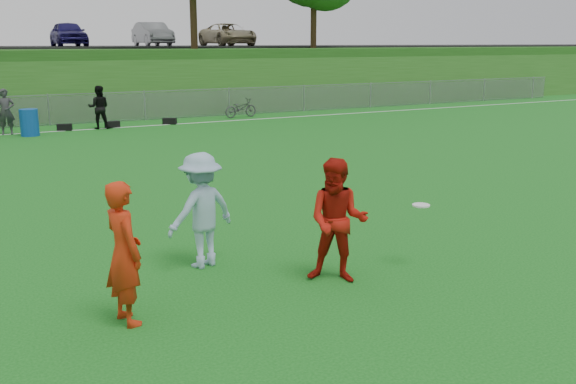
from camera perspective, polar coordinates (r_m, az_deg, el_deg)
ground at (r=9.31m, az=-2.83°, el=-8.03°), size 120.00×120.00×0.00m
sideline_far at (r=26.34m, az=-19.79°, el=5.10°), size 60.00×0.10×0.01m
fence at (r=28.24m, az=-20.50°, el=6.86°), size 58.00×0.06×1.30m
berm at (r=39.08m, az=-22.85°, el=9.46°), size 120.00×18.00×3.00m
parking_lot at (r=41.03m, az=-23.32°, el=11.73°), size 120.00×12.00×0.10m
gear_bags at (r=26.57m, az=-17.85°, el=5.58°), size 8.27×0.54×0.26m
player_red_left at (r=8.00m, az=-14.38°, el=-5.27°), size 0.54×0.72×1.78m
player_red_center at (r=9.11m, az=4.45°, el=-2.58°), size 1.10×1.08×1.79m
player_blue at (r=9.79m, az=-7.72°, el=-1.62°), size 1.28×0.94×1.77m
frisbee at (r=9.86m, az=11.74°, el=-1.16°), size 0.27×0.27×0.02m
recycling_bin at (r=25.37m, az=-22.01°, el=5.75°), size 0.84×0.84×0.98m
bicycle at (r=29.49m, az=-4.23°, el=7.45°), size 1.67×0.77×0.84m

